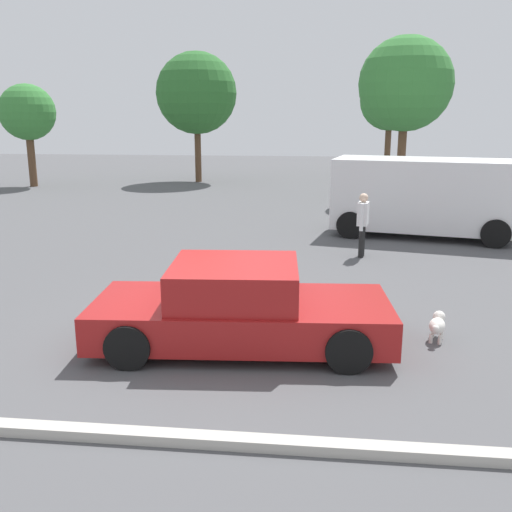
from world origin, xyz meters
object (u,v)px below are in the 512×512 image
dog (437,324)px  van_white (424,195)px  sedan_foreground (240,308)px  pedestrian (363,220)px

dog → van_white: van_white is taller
sedan_foreground → pedestrian: size_ratio=2.89×
van_white → pedestrian: 3.32m
van_white → pedestrian: (-1.89, -2.71, -0.26)m
sedan_foreground → van_white: (4.10, 8.53, 0.59)m
sedan_foreground → pedestrian: pedestrian is taller
dog → sedan_foreground: bearing=117.2°
sedan_foreground → van_white: bearing=60.4°
sedan_foreground → dog: sedan_foreground is taller
van_white → pedestrian: size_ratio=3.40×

